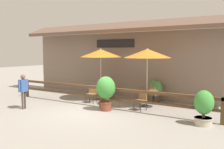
{
  "coord_description": "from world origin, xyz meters",
  "views": [
    {
      "loc": [
        6.4,
        -8.19,
        2.54
      ],
      "look_at": [
        0.32,
        1.44,
        1.49
      ],
      "focal_mm": 40.0,
      "sensor_mm": 36.0,
      "label": 1
    }
  ],
  "objects_px": {
    "dining_table_near": "(101,88)",
    "potted_plant_tall_tropical": "(204,107)",
    "patio_umbrella_middle": "(147,53)",
    "pedestrian": "(23,87)",
    "dining_table_middle": "(147,93)",
    "potted_plant_broad_leaf": "(106,90)",
    "chair_near_wallside": "(108,89)",
    "patio_umbrella_near": "(101,53)",
    "potted_plant_corner_fern": "(156,90)",
    "chair_middle_wallside": "(153,94)",
    "chair_near_streetside": "(92,93)"
  },
  "relations": [
    {
      "from": "dining_table_near",
      "to": "potted_plant_tall_tropical",
      "type": "distance_m",
      "value": 5.9
    },
    {
      "from": "patio_umbrella_middle",
      "to": "pedestrian",
      "type": "bearing_deg",
      "value": -143.19
    },
    {
      "from": "dining_table_middle",
      "to": "potted_plant_broad_leaf",
      "type": "xyz_separation_m",
      "value": [
        -1.18,
        -1.64,
        0.27
      ]
    },
    {
      "from": "dining_table_near",
      "to": "dining_table_middle",
      "type": "relative_size",
      "value": 1.0
    },
    {
      "from": "chair_near_wallside",
      "to": "potted_plant_broad_leaf",
      "type": "relative_size",
      "value": 0.58
    },
    {
      "from": "patio_umbrella_near",
      "to": "dining_table_middle",
      "type": "height_order",
      "value": "patio_umbrella_near"
    },
    {
      "from": "dining_table_middle",
      "to": "potted_plant_tall_tropical",
      "type": "xyz_separation_m",
      "value": [
        2.87,
        -1.65,
        0.03
      ]
    },
    {
      "from": "potted_plant_tall_tropical",
      "to": "potted_plant_broad_leaf",
      "type": "xyz_separation_m",
      "value": [
        -4.06,
        0.01,
        0.24
      ]
    },
    {
      "from": "dining_table_middle",
      "to": "potted_plant_corner_fern",
      "type": "relative_size",
      "value": 0.9
    },
    {
      "from": "dining_table_middle",
      "to": "chair_middle_wallside",
      "type": "distance_m",
      "value": 0.77
    },
    {
      "from": "chair_near_streetside",
      "to": "chair_middle_wallside",
      "type": "bearing_deg",
      "value": 14.96
    },
    {
      "from": "chair_near_wallside",
      "to": "potted_plant_corner_fern",
      "type": "xyz_separation_m",
      "value": [
        2.71,
        0.29,
        0.13
      ]
    },
    {
      "from": "dining_table_near",
      "to": "chair_near_wallside",
      "type": "xyz_separation_m",
      "value": [
        -0.07,
        0.78,
        -0.14
      ]
    },
    {
      "from": "chair_near_wallside",
      "to": "chair_middle_wallside",
      "type": "xyz_separation_m",
      "value": [
        2.8,
        -0.23,
        0.0
      ]
    },
    {
      "from": "chair_near_streetside",
      "to": "pedestrian",
      "type": "bearing_deg",
      "value": -133.01
    },
    {
      "from": "patio_umbrella_near",
      "to": "potted_plant_broad_leaf",
      "type": "relative_size",
      "value": 1.82
    },
    {
      "from": "dining_table_near",
      "to": "potted_plant_tall_tropical",
      "type": "xyz_separation_m",
      "value": [
        5.6,
        -1.86,
        0.03
      ]
    },
    {
      "from": "patio_umbrella_middle",
      "to": "dining_table_middle",
      "type": "relative_size",
      "value": 2.7
    },
    {
      "from": "patio_umbrella_near",
      "to": "dining_table_middle",
      "type": "relative_size",
      "value": 2.7
    },
    {
      "from": "patio_umbrella_middle",
      "to": "potted_plant_corner_fern",
      "type": "bearing_deg",
      "value": 93.8
    },
    {
      "from": "chair_near_wallside",
      "to": "chair_middle_wallside",
      "type": "bearing_deg",
      "value": -171.46
    },
    {
      "from": "chair_middle_wallside",
      "to": "potted_plant_corner_fern",
      "type": "relative_size",
      "value": 0.77
    },
    {
      "from": "patio_umbrella_middle",
      "to": "dining_table_middle",
      "type": "bearing_deg",
      "value": -90.0
    },
    {
      "from": "chair_near_streetside",
      "to": "patio_umbrella_middle",
      "type": "height_order",
      "value": "patio_umbrella_middle"
    },
    {
      "from": "chair_middle_wallside",
      "to": "potted_plant_tall_tropical",
      "type": "height_order",
      "value": "potted_plant_tall_tropical"
    },
    {
      "from": "chair_near_streetside",
      "to": "patio_umbrella_middle",
      "type": "relative_size",
      "value": 0.32
    },
    {
      "from": "dining_table_middle",
      "to": "patio_umbrella_near",
      "type": "bearing_deg",
      "value": 175.67
    },
    {
      "from": "chair_near_wallside",
      "to": "patio_umbrella_near",
      "type": "bearing_deg",
      "value": 108.32
    },
    {
      "from": "potted_plant_broad_leaf",
      "to": "patio_umbrella_middle",
      "type": "bearing_deg",
      "value": 54.15
    },
    {
      "from": "dining_table_middle",
      "to": "pedestrian",
      "type": "xyz_separation_m",
      "value": [
        -4.44,
        -3.33,
        0.37
      ]
    },
    {
      "from": "dining_table_near",
      "to": "patio_umbrella_middle",
      "type": "xyz_separation_m",
      "value": [
        2.73,
        -0.21,
        1.84
      ]
    },
    {
      "from": "patio_umbrella_near",
      "to": "potted_plant_tall_tropical",
      "type": "relative_size",
      "value": 2.21
    },
    {
      "from": "chair_near_wallside",
      "to": "dining_table_middle",
      "type": "distance_m",
      "value": 2.97
    },
    {
      "from": "patio_umbrella_near",
      "to": "potted_plant_tall_tropical",
      "type": "bearing_deg",
      "value": -18.36
    },
    {
      "from": "dining_table_near",
      "to": "patio_umbrella_middle",
      "type": "distance_m",
      "value": 3.29
    },
    {
      "from": "dining_table_middle",
      "to": "pedestrian",
      "type": "bearing_deg",
      "value": -143.19
    },
    {
      "from": "dining_table_middle",
      "to": "pedestrian",
      "type": "height_order",
      "value": "pedestrian"
    },
    {
      "from": "chair_near_streetside",
      "to": "potted_plant_corner_fern",
      "type": "bearing_deg",
      "value": 24.0
    },
    {
      "from": "patio_umbrella_near",
      "to": "patio_umbrella_middle",
      "type": "distance_m",
      "value": 2.73
    },
    {
      "from": "potted_plant_tall_tropical",
      "to": "potted_plant_broad_leaf",
      "type": "relative_size",
      "value": 0.83
    },
    {
      "from": "chair_near_streetside",
      "to": "pedestrian",
      "type": "height_order",
      "value": "pedestrian"
    },
    {
      "from": "chair_middle_wallside",
      "to": "potted_plant_corner_fern",
      "type": "distance_m",
      "value": 0.55
    },
    {
      "from": "potted_plant_corner_fern",
      "to": "pedestrian",
      "type": "height_order",
      "value": "pedestrian"
    },
    {
      "from": "chair_near_wallside",
      "to": "dining_table_middle",
      "type": "relative_size",
      "value": 0.86
    },
    {
      "from": "dining_table_near",
      "to": "pedestrian",
      "type": "xyz_separation_m",
      "value": [
        -1.72,
        -3.53,
        0.37
      ]
    },
    {
      "from": "potted_plant_tall_tropical",
      "to": "chair_near_wallside",
      "type": "bearing_deg",
      "value": 155.01
    },
    {
      "from": "patio_umbrella_near",
      "to": "potted_plant_tall_tropical",
      "type": "xyz_separation_m",
      "value": [
        5.6,
        -1.86,
        -1.81
      ]
    },
    {
      "from": "dining_table_near",
      "to": "pedestrian",
      "type": "distance_m",
      "value": 3.94
    },
    {
      "from": "potted_plant_corner_fern",
      "to": "pedestrian",
      "type": "distance_m",
      "value": 6.35
    },
    {
      "from": "patio_umbrella_near",
      "to": "dining_table_near",
      "type": "bearing_deg",
      "value": 116.57
    }
  ]
}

